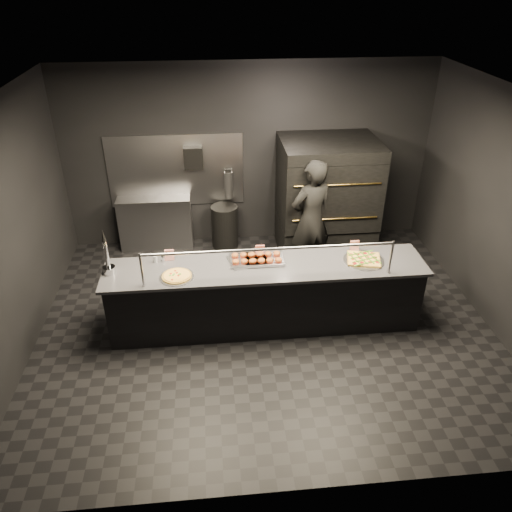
{
  "coord_description": "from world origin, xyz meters",
  "views": [
    {
      "loc": [
        -0.65,
        -5.34,
        4.25
      ],
      "look_at": [
        -0.11,
        0.2,
        0.96
      ],
      "focal_mm": 35.0,
      "sensor_mm": 36.0,
      "label": 1
    }
  ],
  "objects_px": {
    "pizza_oven": "(326,198)",
    "prep_shelf": "(156,223)",
    "round_pizza": "(177,276)",
    "service_counter": "(266,296)",
    "towel_dispenser": "(193,157)",
    "slider_tray_a": "(248,259)",
    "slider_tray_b": "(265,258)",
    "square_pizza": "(364,259)",
    "fire_extinguisher": "(228,185)",
    "beer_tap": "(108,261)",
    "worker": "(311,219)",
    "trash_bin": "(225,227)"
  },
  "relations": [
    {
      "from": "service_counter",
      "to": "trash_bin",
      "type": "distance_m",
      "value": 2.27
    },
    {
      "from": "towel_dispenser",
      "to": "square_pizza",
      "type": "distance_m",
      "value": 3.28
    },
    {
      "from": "towel_dispenser",
      "to": "fire_extinguisher",
      "type": "relative_size",
      "value": 0.69
    },
    {
      "from": "beer_tap",
      "to": "square_pizza",
      "type": "distance_m",
      "value": 3.23
    },
    {
      "from": "square_pizza",
      "to": "worker",
      "type": "height_order",
      "value": "worker"
    },
    {
      "from": "prep_shelf",
      "to": "worker",
      "type": "xyz_separation_m",
      "value": [
        2.42,
        -1.08,
        0.48
      ]
    },
    {
      "from": "slider_tray_b",
      "to": "worker",
      "type": "height_order",
      "value": "worker"
    },
    {
      "from": "pizza_oven",
      "to": "fire_extinguisher",
      "type": "distance_m",
      "value": 1.63
    },
    {
      "from": "slider_tray_a",
      "to": "square_pizza",
      "type": "xyz_separation_m",
      "value": [
        1.48,
        -0.14,
        -0.01
      ]
    },
    {
      "from": "pizza_oven",
      "to": "fire_extinguisher",
      "type": "relative_size",
      "value": 3.78
    },
    {
      "from": "slider_tray_b",
      "to": "slider_tray_a",
      "type": "bearing_deg",
      "value": 177.74
    },
    {
      "from": "towel_dispenser",
      "to": "beer_tap",
      "type": "xyz_separation_m",
      "value": [
        -1.05,
        -2.36,
        -0.46
      ]
    },
    {
      "from": "slider_tray_a",
      "to": "worker",
      "type": "bearing_deg",
      "value": 46.35
    },
    {
      "from": "slider_tray_a",
      "to": "worker",
      "type": "xyz_separation_m",
      "value": [
        1.04,
        1.09,
        -0.02
      ]
    },
    {
      "from": "fire_extinguisher",
      "to": "towel_dispenser",
      "type": "bearing_deg",
      "value": -178.96
    },
    {
      "from": "beer_tap",
      "to": "round_pizza",
      "type": "relative_size",
      "value": 1.44
    },
    {
      "from": "beer_tap",
      "to": "pizza_oven",
      "type": "bearing_deg",
      "value": 30.67
    },
    {
      "from": "slider_tray_a",
      "to": "pizza_oven",
      "type": "bearing_deg",
      "value": 51.11
    },
    {
      "from": "prep_shelf",
      "to": "trash_bin",
      "type": "height_order",
      "value": "prep_shelf"
    },
    {
      "from": "service_counter",
      "to": "prep_shelf",
      "type": "xyz_separation_m",
      "value": [
        -1.6,
        2.32,
        -0.01
      ]
    },
    {
      "from": "round_pizza",
      "to": "trash_bin",
      "type": "relative_size",
      "value": 0.57
    },
    {
      "from": "slider_tray_b",
      "to": "trash_bin",
      "type": "height_order",
      "value": "slider_tray_b"
    },
    {
      "from": "round_pizza",
      "to": "worker",
      "type": "distance_m",
      "value": 2.38
    },
    {
      "from": "pizza_oven",
      "to": "round_pizza",
      "type": "height_order",
      "value": "pizza_oven"
    },
    {
      "from": "pizza_oven",
      "to": "prep_shelf",
      "type": "distance_m",
      "value": 2.88
    },
    {
      "from": "slider_tray_b",
      "to": "round_pizza",
      "type": "bearing_deg",
      "value": -165.34
    },
    {
      "from": "service_counter",
      "to": "worker",
      "type": "xyz_separation_m",
      "value": [
        0.82,
        1.24,
        0.47
      ]
    },
    {
      "from": "prep_shelf",
      "to": "trash_bin",
      "type": "relative_size",
      "value": 1.62
    },
    {
      "from": "pizza_oven",
      "to": "prep_shelf",
      "type": "bearing_deg",
      "value": 171.46
    },
    {
      "from": "slider_tray_a",
      "to": "service_counter",
      "type": "bearing_deg",
      "value": -35.43
    },
    {
      "from": "towel_dispenser",
      "to": "slider_tray_b",
      "type": "height_order",
      "value": "towel_dispenser"
    },
    {
      "from": "fire_extinguisher",
      "to": "worker",
      "type": "distance_m",
      "value": 1.66
    },
    {
      "from": "beer_tap",
      "to": "slider_tray_b",
      "type": "height_order",
      "value": "beer_tap"
    },
    {
      "from": "slider_tray_a",
      "to": "trash_bin",
      "type": "xyz_separation_m",
      "value": [
        -0.23,
        2.07,
        -0.58
      ]
    },
    {
      "from": "pizza_oven",
      "to": "slider_tray_a",
      "type": "relative_size",
      "value": 3.43
    },
    {
      "from": "service_counter",
      "to": "round_pizza",
      "type": "distance_m",
      "value": 1.22
    },
    {
      "from": "towel_dispenser",
      "to": "round_pizza",
      "type": "height_order",
      "value": "towel_dispenser"
    },
    {
      "from": "prep_shelf",
      "to": "slider_tray_a",
      "type": "bearing_deg",
      "value": -57.39
    },
    {
      "from": "prep_shelf",
      "to": "beer_tap",
      "type": "xyz_separation_m",
      "value": [
        -0.35,
        -2.29,
        0.64
      ]
    },
    {
      "from": "service_counter",
      "to": "towel_dispenser",
      "type": "relative_size",
      "value": 11.71
    },
    {
      "from": "pizza_oven",
      "to": "slider_tray_a",
      "type": "distance_m",
      "value": 2.25
    },
    {
      "from": "prep_shelf",
      "to": "trash_bin",
      "type": "bearing_deg",
      "value": -4.94
    },
    {
      "from": "towel_dispenser",
      "to": "fire_extinguisher",
      "type": "distance_m",
      "value": 0.74
    },
    {
      "from": "towel_dispenser",
      "to": "square_pizza",
      "type": "bearing_deg",
      "value": -47.59
    },
    {
      "from": "square_pizza",
      "to": "fire_extinguisher",
      "type": "bearing_deg",
      "value": 124.19
    },
    {
      "from": "service_counter",
      "to": "worker",
      "type": "distance_m",
      "value": 1.56
    },
    {
      "from": "service_counter",
      "to": "beer_tap",
      "type": "bearing_deg",
      "value": 179.06
    },
    {
      "from": "prep_shelf",
      "to": "worker",
      "type": "height_order",
      "value": "worker"
    },
    {
      "from": "slider_tray_b",
      "to": "trash_bin",
      "type": "bearing_deg",
      "value": 102.0
    },
    {
      "from": "pizza_oven",
      "to": "slider_tray_a",
      "type": "height_order",
      "value": "pizza_oven"
    }
  ]
}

